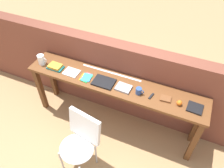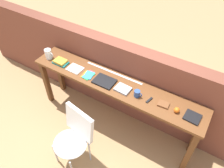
% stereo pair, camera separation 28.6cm
% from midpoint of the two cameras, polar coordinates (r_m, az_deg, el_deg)
% --- Properties ---
extents(ground_plane, '(40.00, 40.00, 0.00)m').
position_cam_midpoint_polar(ground_plane, '(3.43, 0.21, -13.46)').
color(ground_plane, tan).
extents(brick_wall_back, '(6.00, 0.20, 1.27)m').
position_cam_midpoint_polar(brick_wall_back, '(3.30, 6.03, 0.64)').
color(brick_wall_back, brown).
rests_on(brick_wall_back, ground).
extents(sideboard, '(2.50, 0.44, 0.88)m').
position_cam_midpoint_polar(sideboard, '(3.00, 3.22, -1.74)').
color(sideboard, brown).
rests_on(sideboard, ground).
extents(chair_white_moulded, '(0.51, 0.52, 0.89)m').
position_cam_midpoint_polar(chair_white_moulded, '(2.82, -7.09, -13.64)').
color(chair_white_moulded, white).
rests_on(chair_white_moulded, ground).
extents(pitcher_white, '(0.14, 0.10, 0.18)m').
position_cam_midpoint_polar(pitcher_white, '(3.36, -13.95, 7.56)').
color(pitcher_white, white).
rests_on(pitcher_white, sideboard).
extents(book_stack_leftmost, '(0.23, 0.14, 0.05)m').
position_cam_midpoint_polar(book_stack_leftmost, '(3.25, -10.87, 5.59)').
color(book_stack_leftmost, '#19757A').
rests_on(book_stack_leftmost, sideboard).
extents(magazine_cycling, '(0.21, 0.17, 0.02)m').
position_cam_midpoint_polar(magazine_cycling, '(3.13, -7.07, 3.85)').
color(magazine_cycling, white).
rests_on(magazine_cycling, sideboard).
extents(pamphlet_pile_colourful, '(0.17, 0.20, 0.01)m').
position_cam_midpoint_polar(pamphlet_pile_colourful, '(3.01, -3.53, 2.26)').
color(pamphlet_pile_colourful, orange).
rests_on(pamphlet_pile_colourful, sideboard).
extents(book_open_centre, '(0.29, 0.21, 0.02)m').
position_cam_midpoint_polar(book_open_centre, '(2.91, 0.79, 0.59)').
color(book_open_centre, black).
rests_on(book_open_centre, sideboard).
extents(book_grey_hardcover, '(0.20, 0.17, 0.03)m').
position_cam_midpoint_polar(book_grey_hardcover, '(2.82, 5.75, -1.43)').
color(book_grey_hardcover, '#9E9EA3').
rests_on(book_grey_hardcover, sideboard).
extents(mug, '(0.11, 0.08, 0.09)m').
position_cam_midpoint_polar(mug, '(2.74, 9.58, -2.64)').
color(mug, '#2D4C8C').
rests_on(mug, sideboard).
extents(multitool_folded, '(0.05, 0.11, 0.02)m').
position_cam_midpoint_polar(multitool_folded, '(2.75, 12.66, -4.28)').
color(multitool_folded, black).
rests_on(multitool_folded, sideboard).
extents(leather_journal_brown, '(0.14, 0.11, 0.02)m').
position_cam_midpoint_polar(leather_journal_brown, '(2.74, 16.24, -5.27)').
color(leather_journal_brown, brown).
rests_on(leather_journal_brown, sideboard).
extents(sports_ball_small, '(0.07, 0.07, 0.07)m').
position_cam_midpoint_polar(sports_ball_small, '(2.70, 19.52, -6.60)').
color(sports_ball_small, orange).
rests_on(sports_ball_small, sideboard).
extents(book_repair_rightmost, '(0.19, 0.18, 0.02)m').
position_cam_midpoint_polar(book_repair_rightmost, '(2.73, 23.15, -8.12)').
color(book_repair_rightmost, black).
rests_on(book_repair_rightmost, sideboard).
extents(ruler_metal_back_edge, '(0.89, 0.03, 0.00)m').
position_cam_midpoint_polar(ruler_metal_back_edge, '(3.05, 3.10, 2.84)').
color(ruler_metal_back_edge, silver).
rests_on(ruler_metal_back_edge, sideboard).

